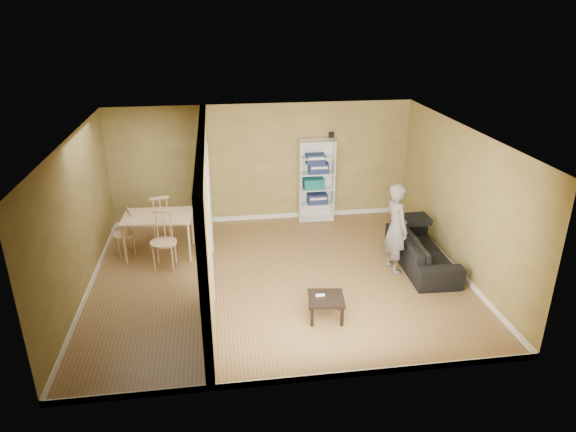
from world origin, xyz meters
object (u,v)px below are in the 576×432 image
object	(u,v)px
chair_left	(124,233)
chair_near	(163,241)
person	(397,221)
chair_far	(161,217)
coffee_table	(326,300)
sofa	(423,245)
dining_table	(158,219)
bookshelf	(316,180)

from	to	relation	value
chair_left	chair_near	size ratio (longest dim) A/B	0.85
person	chair_near	xyz separation A→B (m)	(-4.13, 0.71, -0.45)
person	chair_far	size ratio (longest dim) A/B	1.91
coffee_table	chair_far	size ratio (longest dim) A/B	0.53
sofa	coffee_table	xyz separation A→B (m)	(-2.13, -1.47, -0.09)
sofa	dining_table	world-z (taller)	dining_table
coffee_table	chair_near	distance (m)	3.32
sofa	chair_left	xyz separation A→B (m)	(-5.53, 1.22, 0.05)
bookshelf	chair_far	world-z (taller)	bookshelf
chair_far	coffee_table	bearing A→B (deg)	119.85
chair_near	chair_far	distance (m)	1.19
dining_table	chair_far	world-z (taller)	chair_far
bookshelf	chair_left	bearing A→B (deg)	-162.65
bookshelf	coffee_table	world-z (taller)	bookshelf
coffee_table	dining_table	distance (m)	3.80
coffee_table	chair_left	bearing A→B (deg)	141.59
coffee_table	person	bearing A→B (deg)	41.23
person	dining_table	size ratio (longest dim) A/B	1.51
person	bookshelf	bearing A→B (deg)	10.74
coffee_table	chair_left	distance (m)	4.34
sofa	bookshelf	size ratio (longest dim) A/B	1.14
sofa	chair_far	world-z (taller)	chair_far
chair_near	chair_far	bearing A→B (deg)	103.07
dining_table	chair_far	size ratio (longest dim) A/B	1.26
bookshelf	chair_left	distance (m)	4.21
dining_table	chair_left	size ratio (longest dim) A/B	1.44
bookshelf	chair_near	xyz separation A→B (m)	(-3.19, -1.88, -0.38)
coffee_table	bookshelf	bearing A→B (deg)	81.40
person	bookshelf	distance (m)	2.76
sofa	person	size ratio (longest dim) A/B	1.07
dining_table	chair_far	xyz separation A→B (m)	(-0.02, 0.62, -0.21)
sofa	bookshelf	distance (m)	2.95
chair_left	chair_far	world-z (taller)	chair_far
chair_near	dining_table	bearing A→B (deg)	108.65
bookshelf	coffee_table	xyz separation A→B (m)	(-0.60, -3.94, -0.60)
bookshelf	chair_near	distance (m)	3.72
bookshelf	chair_left	xyz separation A→B (m)	(-3.99, -1.25, -0.46)
person	chair_far	bearing A→B (deg)	56.83
person	coffee_table	xyz separation A→B (m)	(-1.54, -1.35, -0.67)
dining_table	chair_near	world-z (taller)	chair_near
bookshelf	chair_far	xyz separation A→B (m)	(-3.34, -0.70, -0.40)
chair_left	dining_table	bearing A→B (deg)	60.87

